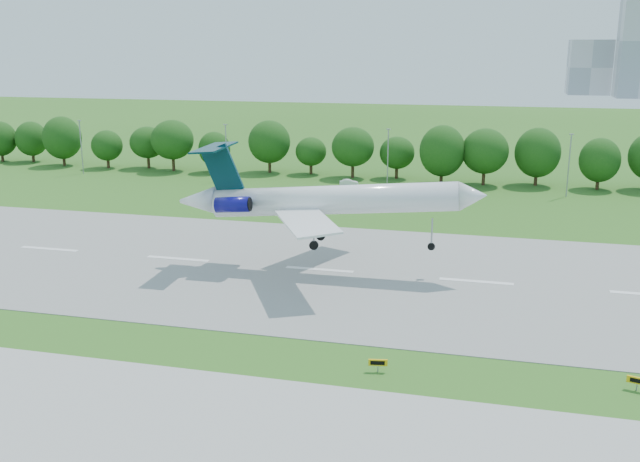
{
  "coord_description": "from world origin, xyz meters",
  "views": [
    {
      "loc": [
        1.57,
        -60.81,
        28.26
      ],
      "look_at": [
        -18.18,
        18.0,
        7.14
      ],
      "focal_mm": 40.0,
      "sensor_mm": 36.0,
      "label": 1
    }
  ],
  "objects_px": {
    "service_vehicle_a": "(349,182)",
    "airliner": "(318,199)",
    "taxi_sign_left": "(378,363)",
    "service_vehicle_b": "(449,190)"
  },
  "relations": [
    {
      "from": "service_vehicle_a",
      "to": "airliner",
      "type": "bearing_deg",
      "value": 174.0
    },
    {
      "from": "taxi_sign_left",
      "to": "service_vehicle_b",
      "type": "xyz_separation_m",
      "value": [
        0.33,
        83.02,
        -0.3
      ]
    },
    {
      "from": "airliner",
      "to": "taxi_sign_left",
      "type": "relative_size",
      "value": 23.16
    },
    {
      "from": "service_vehicle_b",
      "to": "taxi_sign_left",
      "type": "bearing_deg",
      "value": -167.66
    },
    {
      "from": "service_vehicle_a",
      "to": "service_vehicle_b",
      "type": "bearing_deg",
      "value": -111.19
    },
    {
      "from": "taxi_sign_left",
      "to": "service_vehicle_b",
      "type": "relative_size",
      "value": 0.5
    },
    {
      "from": "taxi_sign_left",
      "to": "service_vehicle_a",
      "type": "distance_m",
      "value": 88.13
    },
    {
      "from": "service_vehicle_b",
      "to": "airliner",
      "type": "bearing_deg",
      "value": 179.5
    },
    {
      "from": "service_vehicle_a",
      "to": "service_vehicle_b",
      "type": "height_order",
      "value": "service_vehicle_a"
    },
    {
      "from": "taxi_sign_left",
      "to": "service_vehicle_a",
      "type": "height_order",
      "value": "service_vehicle_a"
    }
  ]
}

